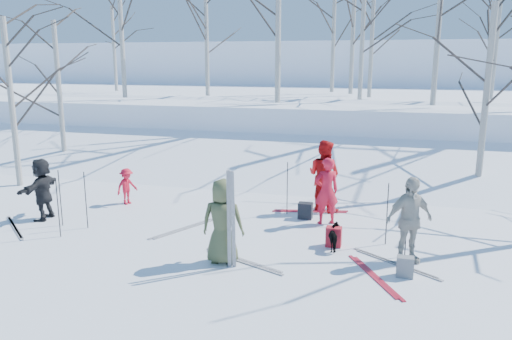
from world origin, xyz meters
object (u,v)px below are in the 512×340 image
(backpack_red, at_px, (334,237))
(backpack_dark, at_px, (305,211))
(skier_grey_west, at_px, (42,189))
(skier_cream_east, at_px, (409,220))
(skier_red_seated, at_px, (127,186))
(skier_olive_center, at_px, (223,221))
(skier_red_north, at_px, (326,191))
(dog, at_px, (336,238))
(backpack_grey, at_px, (405,267))
(skier_redor_behind, at_px, (324,175))

(backpack_red, height_order, backpack_dark, backpack_red)
(skier_grey_west, xyz_separation_m, backpack_red, (7.06, 0.07, -0.55))
(skier_cream_east, bearing_deg, skier_red_seated, 130.46)
(skier_red_seated, xyz_separation_m, backpack_dark, (4.87, 0.03, -0.29))
(skier_red_seated, relative_size, backpack_dark, 2.46)
(skier_cream_east, bearing_deg, skier_olive_center, 162.57)
(backpack_red, bearing_deg, skier_red_seated, 164.04)
(skier_red_north, relative_size, skier_grey_west, 1.06)
(dog, xyz_separation_m, backpack_dark, (-0.96, 1.86, -0.06))
(skier_grey_west, bearing_deg, skier_red_north, 98.03)
(skier_cream_east, height_order, backpack_grey, skier_cream_east)
(skier_olive_center, height_order, skier_redor_behind, skier_redor_behind)
(backpack_red, xyz_separation_m, backpack_grey, (1.42, -1.16, -0.02))
(skier_redor_behind, bearing_deg, skier_olive_center, 95.31)
(skier_grey_west, height_order, backpack_grey, skier_grey_west)
(backpack_red, bearing_deg, skier_grey_west, -179.41)
(skier_olive_center, bearing_deg, skier_redor_behind, -116.52)
(skier_olive_center, height_order, skier_grey_west, skier_olive_center)
(skier_red_north, bearing_deg, skier_red_seated, -27.83)
(backpack_red, distance_m, backpack_grey, 1.84)
(backpack_grey, distance_m, backpack_dark, 3.67)
(skier_red_north, bearing_deg, skier_grey_west, -12.90)
(skier_red_north, bearing_deg, backpack_grey, 98.67)
(skier_red_north, relative_size, skier_cream_east, 0.95)
(skier_grey_west, relative_size, backpack_grey, 4.00)
(backpack_dark, bearing_deg, backpack_red, -61.92)
(skier_red_seated, bearing_deg, backpack_dark, -66.51)
(skier_redor_behind, relative_size, skier_grey_west, 1.21)
(skier_red_north, xyz_separation_m, skier_cream_east, (1.83, -1.89, 0.04))
(skier_redor_behind, distance_m, backpack_grey, 4.27)
(skier_red_north, distance_m, skier_grey_west, 6.87)
(dog, bearing_deg, skier_red_seated, -32.05)
(skier_red_north, bearing_deg, skier_cream_east, 108.42)
(skier_olive_center, relative_size, skier_redor_behind, 0.90)
(skier_redor_behind, bearing_deg, backpack_grey, 142.83)
(dog, bearing_deg, skier_olive_center, 17.09)
(skier_cream_east, bearing_deg, backpack_red, 129.91)
(skier_red_north, xyz_separation_m, skier_redor_behind, (-0.22, 1.09, 0.12))
(backpack_grey, bearing_deg, skier_red_north, 124.37)
(skier_red_north, xyz_separation_m, skier_grey_west, (-6.69, -1.52, -0.04))
(skier_grey_west, relative_size, dog, 2.47)
(skier_red_north, height_order, skier_redor_behind, skier_redor_behind)
(skier_olive_center, relative_size, skier_red_seated, 1.68)
(skier_red_seated, bearing_deg, skier_grey_west, 166.21)
(skier_red_north, distance_m, backpack_dark, 0.84)
(skier_red_seated, xyz_separation_m, backpack_grey, (7.19, -2.81, -0.30))
(skier_olive_center, relative_size, skier_grey_west, 1.09)
(skier_olive_center, xyz_separation_m, skier_red_north, (1.59, 2.87, -0.02))
(skier_grey_west, xyz_separation_m, backpack_dark, (6.16, 1.76, -0.56))
(skier_cream_east, height_order, skier_grey_west, skier_cream_east)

